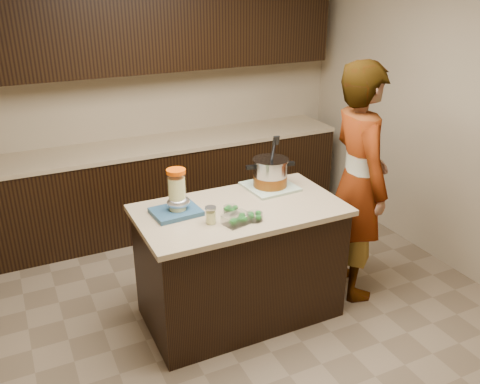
# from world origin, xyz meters

# --- Properties ---
(ground_plane) EXTENTS (4.00, 4.00, 0.00)m
(ground_plane) POSITION_xyz_m (0.00, 0.00, 0.00)
(ground_plane) COLOR brown
(ground_plane) RESTS_ON ground
(room_shell) EXTENTS (4.04, 4.04, 2.72)m
(room_shell) POSITION_xyz_m (0.00, 0.00, 1.71)
(room_shell) COLOR tan
(room_shell) RESTS_ON ground
(back_cabinets) EXTENTS (3.60, 0.63, 2.33)m
(back_cabinets) POSITION_xyz_m (0.00, 1.74, 0.94)
(back_cabinets) COLOR black
(back_cabinets) RESTS_ON ground
(island) EXTENTS (1.46, 0.81, 0.90)m
(island) POSITION_xyz_m (0.00, 0.00, 0.45)
(island) COLOR black
(island) RESTS_ON ground
(dish_towel) EXTENTS (0.38, 0.38, 0.02)m
(dish_towel) POSITION_xyz_m (0.37, 0.23, 0.91)
(dish_towel) COLOR #587F55
(dish_towel) RESTS_ON island
(stock_pot) EXTENTS (0.38, 0.32, 0.39)m
(stock_pot) POSITION_xyz_m (0.37, 0.22, 1.01)
(stock_pot) COLOR #B7B7BC
(stock_pot) RESTS_ON dish_towel
(lemonade_pitcher) EXTENTS (0.14, 0.14, 0.32)m
(lemonade_pitcher) POSITION_xyz_m (-0.42, 0.10, 1.05)
(lemonade_pitcher) COLOR #DBD885
(lemonade_pitcher) RESTS_ON island
(mason_jar) EXTENTS (0.08, 0.08, 0.12)m
(mason_jar) POSITION_xyz_m (-0.28, -0.13, 0.96)
(mason_jar) COLOR #DBD885
(mason_jar) RESTS_ON island
(broccoli_tub_left) EXTENTS (0.13, 0.13, 0.05)m
(broccoli_tub_left) POSITION_xyz_m (-0.10, -0.05, 0.92)
(broccoli_tub_left) COLOR silver
(broccoli_tub_left) RESTS_ON island
(broccoli_tub_right) EXTENTS (0.11, 0.11, 0.05)m
(broccoli_tub_right) POSITION_xyz_m (0.00, -0.22, 0.92)
(broccoli_tub_right) COLOR silver
(broccoli_tub_right) RESTS_ON island
(broccoli_tub_rect) EXTENTS (0.20, 0.17, 0.06)m
(broccoli_tub_rect) POSITION_xyz_m (-0.13, -0.21, 0.93)
(broccoli_tub_rect) COLOR silver
(broccoli_tub_rect) RESTS_ON island
(blue_tray) EXTENTS (0.34, 0.28, 0.12)m
(blue_tray) POSITION_xyz_m (-0.43, 0.10, 0.94)
(blue_tray) COLOR navy
(blue_tray) RESTS_ON island
(person) EXTENTS (0.58, 0.76, 1.88)m
(person) POSITION_xyz_m (0.98, -0.07, 0.94)
(person) COLOR gray
(person) RESTS_ON ground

